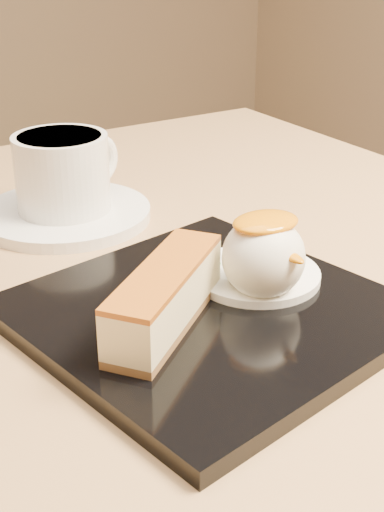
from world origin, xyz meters
TOP-DOWN VIEW (x-y plane):
  - table at (0.00, 0.00)m, footprint 0.80×0.80m
  - dessert_plate at (0.03, -0.06)m, footprint 0.26×0.26m
  - cheesecake at (-0.00, -0.07)m, footprint 0.11×0.10m
  - cream_smear at (0.08, -0.05)m, footprint 0.09×0.09m
  - ice_cream_scoop at (0.07, -0.07)m, footprint 0.06×0.06m
  - mango_sauce at (0.08, -0.07)m, footprint 0.05×0.04m
  - mint_sprig at (0.05, -0.03)m, footprint 0.03×0.02m
  - saucer at (0.02, 0.15)m, footprint 0.15×0.15m
  - coffee_cup at (0.03, 0.15)m, footprint 0.11×0.08m

SIDE VIEW (x-z plane):
  - table at x=0.00m, z-range 0.20..0.92m
  - saucer at x=0.02m, z-range 0.72..0.73m
  - dessert_plate at x=0.03m, z-range 0.72..0.73m
  - cream_smear at x=0.08m, z-range 0.73..0.74m
  - mint_sprig at x=0.05m, z-range 0.74..0.74m
  - cheesecake at x=0.00m, z-range 0.73..0.77m
  - ice_cream_scoop at x=0.07m, z-range 0.73..0.79m
  - coffee_cup at x=0.03m, z-range 0.73..0.80m
  - mango_sauce at x=0.08m, z-range 0.78..0.79m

